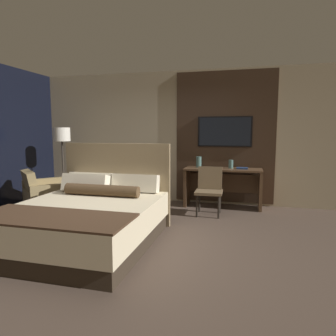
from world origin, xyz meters
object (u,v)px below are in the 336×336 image
Objects in this scene: desk_chair at (209,186)px; book at (242,168)px; floor_lamp at (62,140)px; armchair_by_window at (49,197)px; vase_short at (231,164)px; tv at (225,132)px; desk at (223,181)px; vase_tall at (199,162)px; bed at (88,218)px.

desk_chair reaches higher than book.
armchair_by_window is at bearing -84.34° from floor_lamp.
tv is at bearing 130.46° from vase_short.
book is at bearing 43.29° from desk_chair.
vase_tall is (-0.50, 0.05, 0.38)m from desk.
tv is 0.68× the size of floor_lamp.
desk_chair is 3.99× the size of vase_tall.
vase_short is at bearing -49.54° from tv.
armchair_by_window is (-3.21, -1.18, -0.25)m from desk.
desk is 0.95× the size of floor_lamp.
floor_lamp is at bearing -171.46° from book.
tv is 1.25× the size of desk_chair.
vase_short reaches higher than desk.
book reaches higher than desk.
desk_chair reaches higher than desk.
book is at bearing 8.54° from floor_lamp.
bed is 2.47× the size of desk_chair.
tv reaches higher than armchair_by_window.
vase_tall is at bearing 179.00° from vase_short.
tv is 0.82m from vase_tall.
desk is 6.89× the size of book.
bed reaches higher than book.
floor_lamp is 7.31× the size of vase_tall.
tv is 3.72m from armchair_by_window.
vase_tall is at bearing 65.32° from bed.
desk is at bearing 56.11° from bed.
tv is at bearing 13.55° from floor_lamp.
armchair_by_window is 3.80m from book.
desk_chair is 0.71× the size of armchair_by_window.
desk is 1.74× the size of desk_chair.
tv is 4.99× the size of vase_tall.
armchair_by_window is 7.36× the size of vase_short.
desk is 0.39m from vase_short.
tv is 6.53× the size of vase_short.
vase_short is 0.24m from book.
vase_short is at bearing -1.00° from vase_tall.
bed is at bearing -114.68° from vase_tall.
floor_lamp is (-3.27, -0.79, -0.18)m from tv.
armchair_by_window is at bearing -170.49° from desk_chair.
book is at bearing -32.82° from tv.
vase_tall is (2.71, 1.22, 0.63)m from armchair_by_window.
armchair_by_window is 0.77× the size of floor_lamp.
bed is at bearing -123.89° from desk.
bed reaches higher than armchair_by_window.
armchair_by_window is at bearing -159.90° from desk.
bed is at bearing -125.86° from vase_short.
armchair_by_window is at bearing -160.21° from vase_short.
bed is at bearing -49.22° from floor_lamp.
floor_lamp reaches higher than bed.
vase_short is at bearing 54.14° from bed.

